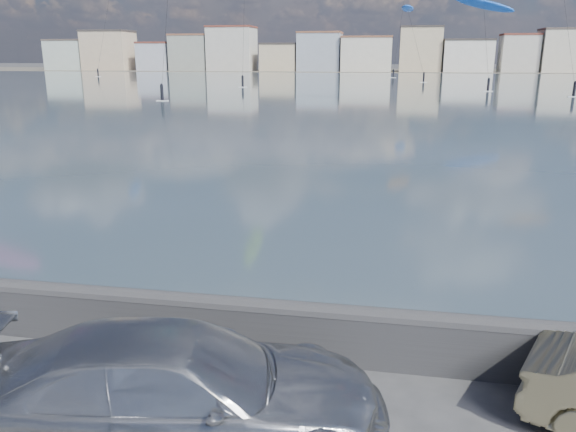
{
  "coord_description": "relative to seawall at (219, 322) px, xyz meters",
  "views": [
    {
      "loc": [
        2.8,
        -5.9,
        5.09
      ],
      "look_at": [
        1.0,
        4.0,
        2.2
      ],
      "focal_mm": 35.0,
      "sensor_mm": 36.0,
      "label": 1
    }
  ],
  "objects": [
    {
      "name": "far_buildings",
      "position": [
        1.31,
        183.3,
        5.44
      ],
      "size": [
        240.79,
        13.26,
        14.6
      ],
      "color": "#B7C6BC",
      "rests_on": "ground"
    },
    {
      "name": "kitesurfer_18",
      "position": [
        5.14,
        117.99,
        13.66
      ],
      "size": [
        6.08,
        15.75,
        15.3
      ],
      "color": "blue",
      "rests_on": "ground"
    },
    {
      "name": "car_silver",
      "position": [
        0.2,
        -2.47,
        0.23
      ],
      "size": [
        5.95,
        3.38,
        1.63
      ],
      "primitive_type": "imported",
      "rotation": [
        0.0,
        0.0,
        1.78
      ],
      "color": "#A7AAAF",
      "rests_on": "ground"
    },
    {
      "name": "kitesurfer_8",
      "position": [
        17.07,
        94.95,
        12.55
      ],
      "size": [
        10.37,
        18.59,
        15.37
      ],
      "color": "blue",
      "rests_on": "ground"
    },
    {
      "name": "far_shore_strip",
      "position": [
        0.0,
        197.3,
        -0.57
      ],
      "size": [
        500.0,
        60.0,
        0.0
      ],
      "primitive_type": "cube",
      "color": "#4C473D",
      "rests_on": "ground"
    },
    {
      "name": "seawall",
      "position": [
        0.0,
        0.0,
        0.0
      ],
      "size": [
        400.0,
        0.36,
        1.08
      ],
      "color": "#28282B",
      "rests_on": "ground"
    },
    {
      "name": "bay_water",
      "position": [
        0.0,
        88.8,
        -0.58
      ],
      "size": [
        500.0,
        177.0,
        0.0
      ],
      "primitive_type": "cube",
      "color": "#2E474E",
      "rests_on": "ground"
    }
  ]
}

